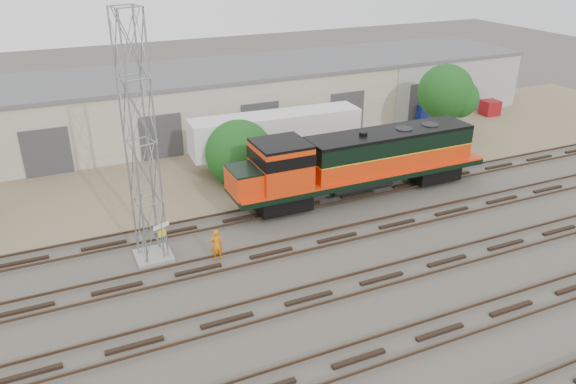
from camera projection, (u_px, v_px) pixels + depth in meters
name	position (u px, v px, depth m)	size (l,w,h in m)	color
ground	(351.00, 251.00, 30.11)	(140.00, 140.00, 0.00)	#47423A
dirt_strip	(251.00, 159.00, 42.53)	(80.00, 16.00, 0.02)	#726047
tracks	(382.00, 278.00, 27.60)	(80.00, 20.40, 0.28)	black
warehouse	(217.00, 99.00, 48.05)	(58.40, 10.40, 5.30)	beige
locomotive	(358.00, 161.00, 35.53)	(17.48, 3.07, 4.20)	black
signal_tower	(141.00, 147.00, 26.98)	(1.87, 1.87, 12.66)	gray
sign_post	(162.00, 235.00, 28.53)	(0.87, 0.36, 2.24)	gray
worker	(216.00, 245.00, 28.99)	(0.65, 0.42, 1.77)	orange
semi_trailer	(280.00, 132.00, 40.73)	(12.63, 3.08, 3.86)	white
dumpster_blue	(422.00, 111.00, 51.52)	(1.60, 1.50, 1.50)	navy
dumpster_red	(490.00, 108.00, 52.71)	(1.50, 1.40, 1.40)	maroon
tree_mid	(244.00, 155.00, 37.88)	(4.84, 4.61, 4.61)	#382619
tree_east	(449.00, 94.00, 45.61)	(4.75, 4.52, 6.10)	#382619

